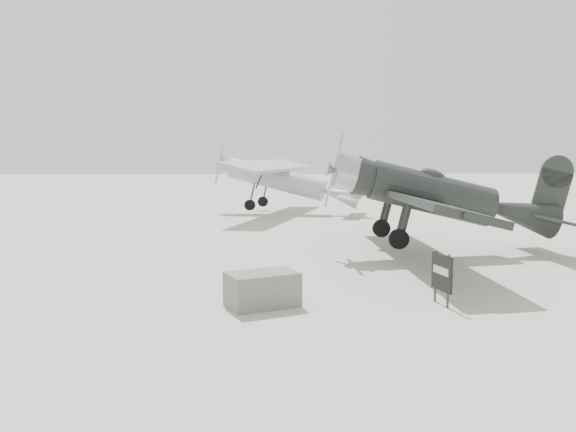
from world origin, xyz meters
name	(u,v)px	position (x,y,z in m)	size (l,w,h in m)	color
ground	(358,271)	(0.00, 0.00, 0.00)	(160.00, 160.00, 0.00)	#AAA797
lowwing_monoplane	(442,197)	(3.36, 2.68, 1.98)	(8.31, 11.50, 3.74)	black
highwing_monoplane	(283,176)	(-1.43, 16.36, 2.18)	(8.79, 12.18, 3.48)	#A2A5A7
equipment_block	(262,289)	(-2.84, -3.60, 0.39)	(1.55, 0.97, 0.77)	#62605B
sign_board	(442,273)	(1.24, -3.73, 0.73)	(0.22, 0.84, 1.22)	#333333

